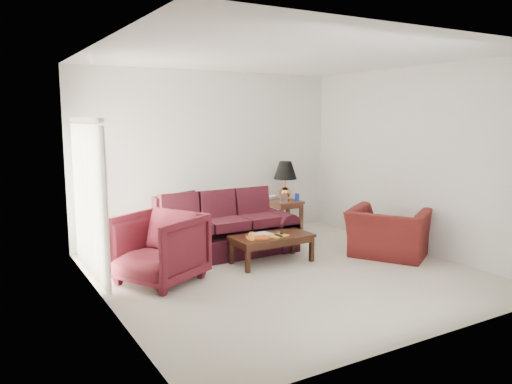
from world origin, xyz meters
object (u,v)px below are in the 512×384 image
end_table (285,216)px  floor_lamp (94,203)px  armchair_right (388,233)px  sofa (223,226)px  armchair_left (159,248)px  coffee_table (272,249)px

end_table → floor_lamp: (-3.53, 0.07, 0.56)m
armchair_right → sofa: bearing=26.4°
end_table → armchair_right: (0.48, -2.24, 0.08)m
armchair_right → floor_lamp: bearing=28.5°
armchair_left → armchair_right: armchair_left is taller
sofa → coffee_table: sofa is taller
coffee_table → floor_lamp: bearing=135.5°
sofa → end_table: bearing=23.6°
floor_lamp → sofa: bearing=-27.4°
sofa → end_table: 1.95m
end_table → coffee_table: (-1.30, -1.61, -0.09)m
armchair_left → coffee_table: 1.80m
end_table → coffee_table: bearing=-128.9°
end_table → coffee_table: 2.07m
sofa → end_table: size_ratio=3.89×
armchair_right → coffee_table: armchair_right is taller
floor_lamp → coffee_table: (2.23, -1.68, -0.65)m
floor_lamp → armchair_left: floor_lamp is taller
sofa → end_table: sofa is taller
armchair_left → sofa: bearing=90.8°
armchair_left → armchair_right: 3.61m
end_table → floor_lamp: size_ratio=0.35×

